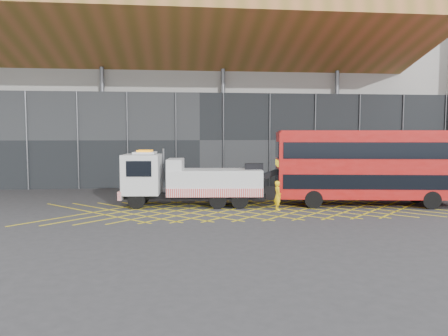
{
  "coord_description": "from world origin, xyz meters",
  "views": [
    {
      "loc": [
        0.05,
        -25.63,
        4.56
      ],
      "look_at": [
        3.0,
        1.5,
        2.4
      ],
      "focal_mm": 35.0,
      "sensor_mm": 36.0,
      "label": 1
    }
  ],
  "objects": [
    {
      "name": "ground_plane",
      "position": [
        0.0,
        0.0,
        0.0
      ],
      "size": [
        120.0,
        120.0,
        0.0
      ],
      "primitive_type": "plane",
      "color": "#2C2C2F"
    },
    {
      "name": "road_markings",
      "position": [
        4.8,
        0.0,
        0.01
      ],
      "size": [
        26.36,
        7.16,
        0.01
      ],
      "color": "gold",
      "rests_on": "ground_plane"
    },
    {
      "name": "bus_second",
      "position": [
        18.71,
        3.58,
        2.45
      ],
      "size": [
        11.07,
        5.46,
        4.41
      ],
      "rotation": [
        0.0,
        0.0,
        -0.29
      ],
      "color": "#9E0F0C",
      "rests_on": "ground_plane"
    },
    {
      "name": "worker",
      "position": [
        6.01,
        -0.4,
        0.88
      ],
      "size": [
        0.49,
        0.68,
        1.75
      ],
      "primitive_type": "imported",
      "rotation": [
        0.0,
        0.0,
        1.68
      ],
      "color": "yellow",
      "rests_on": "ground_plane"
    },
    {
      "name": "bus_towed",
      "position": [
        12.16,
        0.64,
        2.63
      ],
      "size": [
        11.92,
        4.41,
        4.74
      ],
      "rotation": [
        0.0,
        0.0,
        -0.15
      ],
      "color": "#9E0F0C",
      "rests_on": "ground_plane"
    },
    {
      "name": "recovery_truck",
      "position": [
        0.69,
        1.64,
        1.66
      ],
      "size": [
        10.36,
        3.22,
        3.59
      ],
      "rotation": [
        0.0,
        0.0,
        -0.09
      ],
      "color": "black",
      "rests_on": "ground_plane"
    },
    {
      "name": "construction_building",
      "position": [
        1.92,
        18.4,
        8.98
      ],
      "size": [
        55.0,
        23.97,
        18.0
      ],
      "color": "gray",
      "rests_on": "ground_plane"
    }
  ]
}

